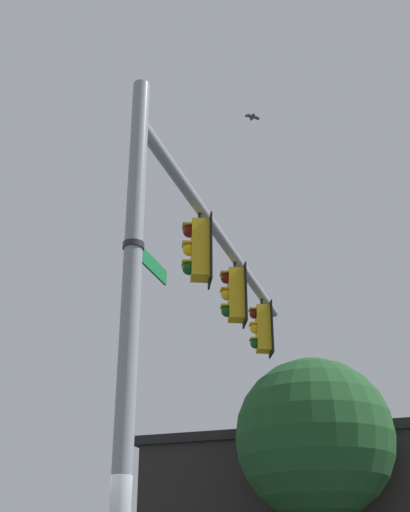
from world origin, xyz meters
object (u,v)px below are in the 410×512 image
Objects in this scene: traffic_light_mid_inner at (235,295)px; traffic_light_mid_outer at (262,329)px; street_name_sign at (144,256)px; bird_flying at (252,117)px; traffic_light_nearest_pole at (199,250)px.

traffic_light_mid_inner is 1.00× the size of traffic_light_mid_outer.
bird_flying is at bearing -28.84° from street_name_sign.
traffic_light_mid_inner and traffic_light_mid_outer have the same top height.
street_name_sign is at bearing 156.07° from traffic_light_mid_inner.
traffic_light_nearest_pole and traffic_light_mid_inner have the same top height.
traffic_light_mid_outer is at bearing -24.17° from traffic_light_mid_inner.
street_name_sign is at bearing 155.99° from traffic_light_mid_outer.
traffic_light_mid_inner is at bearing 155.83° from traffic_light_mid_outer.
street_name_sign is (-2.08, 0.91, -1.14)m from traffic_light_nearest_pole.
traffic_light_nearest_pole and traffic_light_mid_outer have the same top height.
traffic_light_nearest_pole is 1.00× the size of traffic_light_mid_outer.
traffic_light_mid_outer is 3.84× the size of bird_flying.
traffic_light_nearest_pole is at bearing 155.83° from traffic_light_mid_inner.
traffic_light_mid_inner is (1.96, -0.88, 0.00)m from traffic_light_nearest_pole.
traffic_light_nearest_pole is 1.13× the size of street_name_sign.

